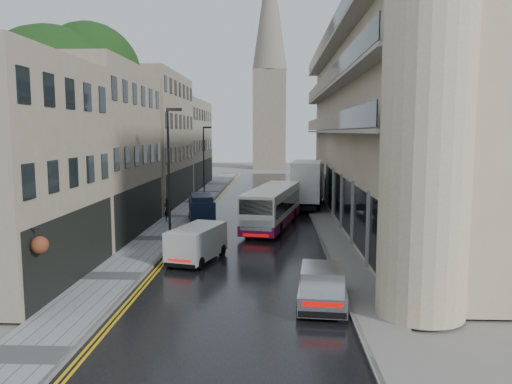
# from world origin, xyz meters

# --- Properties ---
(road) EXTENTS (9.00, 85.00, 0.02)m
(road) POSITION_xyz_m (0.00, 27.50, 0.01)
(road) COLOR black
(road) RESTS_ON ground
(left_sidewalk) EXTENTS (2.70, 85.00, 0.12)m
(left_sidewalk) POSITION_xyz_m (-5.85, 27.50, 0.06)
(left_sidewalk) COLOR gray
(left_sidewalk) RESTS_ON ground
(right_sidewalk) EXTENTS (1.80, 85.00, 0.12)m
(right_sidewalk) POSITION_xyz_m (5.40, 27.50, 0.06)
(right_sidewalk) COLOR slate
(right_sidewalk) RESTS_ON ground
(old_shop_row) EXTENTS (4.50, 56.00, 12.00)m
(old_shop_row) POSITION_xyz_m (-9.45, 30.00, 6.00)
(old_shop_row) COLOR gray
(old_shop_row) RESTS_ON ground
(modern_block) EXTENTS (8.00, 40.00, 14.00)m
(modern_block) POSITION_xyz_m (10.30, 26.00, 7.00)
(modern_block) COLOR #C5B793
(modern_block) RESTS_ON ground
(church_spire) EXTENTS (6.40, 6.40, 40.00)m
(church_spire) POSITION_xyz_m (0.50, 82.00, 20.00)
(church_spire) COLOR gray
(church_spire) RESTS_ON ground
(tree_near) EXTENTS (10.56, 10.56, 13.89)m
(tree_near) POSITION_xyz_m (-12.50, 20.00, 6.95)
(tree_near) COLOR black
(tree_near) RESTS_ON ground
(tree_far) EXTENTS (9.24, 9.24, 12.46)m
(tree_far) POSITION_xyz_m (-12.20, 33.00, 6.23)
(tree_far) COLOR black
(tree_far) RESTS_ON ground
(cream_bus) EXTENTS (4.33, 10.65, 2.83)m
(cream_bus) POSITION_xyz_m (-0.16, 21.28, 1.44)
(cream_bus) COLOR white
(cream_bus) RESTS_ON road
(white_lorry) EXTENTS (3.38, 8.30, 4.24)m
(white_lorry) POSITION_xyz_m (3.18, 31.11, 2.14)
(white_lorry) COLOR white
(white_lorry) RESTS_ON road
(silver_hatchback) EXTENTS (2.18, 4.27, 1.55)m
(silver_hatchback) POSITION_xyz_m (2.58, 6.27, 0.79)
(silver_hatchback) COLOR #A6A5AA
(silver_hatchback) RESTS_ON road
(white_van) EXTENTS (2.85, 4.52, 1.89)m
(white_van) POSITION_xyz_m (-3.63, 12.93, 0.97)
(white_van) COLOR beige
(white_van) RESTS_ON road
(navy_van) EXTENTS (2.60, 4.65, 2.24)m
(navy_van) POSITION_xyz_m (-4.30, 23.36, 1.14)
(navy_van) COLOR black
(navy_van) RESTS_ON road
(pedestrian) EXTENTS (0.76, 0.64, 1.76)m
(pedestrian) POSITION_xyz_m (-6.41, 25.21, 1.00)
(pedestrian) COLOR black
(pedestrian) RESTS_ON left_sidewalk
(lamp_post_near) EXTENTS (0.91, 0.53, 8.04)m
(lamp_post_near) POSITION_xyz_m (-4.70, 17.96, 4.14)
(lamp_post_near) COLOR black
(lamp_post_near) RESTS_ON left_sidewalk
(lamp_post_far) EXTENTS (0.81, 0.48, 7.13)m
(lamp_post_far) POSITION_xyz_m (-4.93, 34.13, 3.68)
(lamp_post_far) COLOR black
(lamp_post_far) RESTS_ON left_sidewalk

